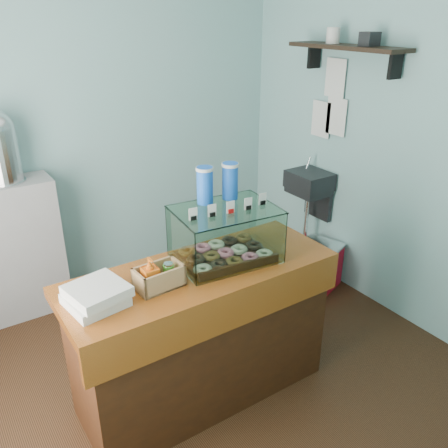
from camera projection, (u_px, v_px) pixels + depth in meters
ground at (184, 368)px, 3.26m from camera, size 3.50×3.50×0.00m
room_shell at (177, 119)px, 2.58m from camera, size 3.54×3.04×2.82m
counter at (202, 333)px, 2.88m from camera, size 1.60×0.60×0.90m
display_case at (224, 230)px, 2.78m from camera, size 0.62×0.48×0.54m
condiment_crate at (157, 276)px, 2.50m from camera, size 0.26×0.16×0.19m
pastry_boxes at (96, 295)px, 2.36m from camera, size 0.32×0.31×0.11m
red_cooler at (315, 268)px, 4.13m from camera, size 0.54×0.47×0.39m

